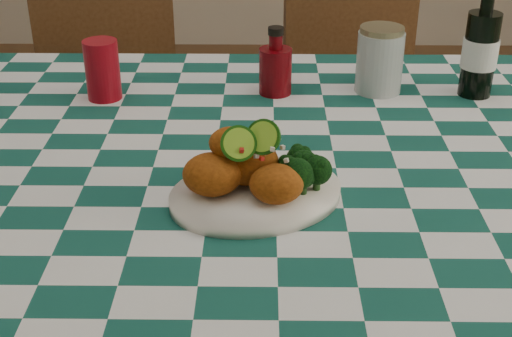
# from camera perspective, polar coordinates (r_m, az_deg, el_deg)

# --- Properties ---
(dining_table) EXTENTS (1.66, 1.06, 0.79)m
(dining_table) POSITION_cam_1_polar(r_m,az_deg,el_deg) (1.47, 1.30, -12.38)
(dining_table) COLOR #134D41
(dining_table) RESTS_ON ground
(plate) EXTENTS (0.33, 0.30, 0.02)m
(plate) POSITION_cam_1_polar(r_m,az_deg,el_deg) (1.10, 0.00, -2.12)
(plate) COLOR white
(plate) RESTS_ON dining_table
(fried_chicken_pile) EXTENTS (0.17, 0.12, 0.11)m
(fried_chicken_pile) POSITION_cam_1_polar(r_m,az_deg,el_deg) (1.07, -0.18, 0.81)
(fried_chicken_pile) COLOR #A24B0F
(fried_chicken_pile) RESTS_ON plate
(broccoli_side) EXTENTS (0.08, 0.08, 0.06)m
(broccoli_side) POSITION_cam_1_polar(r_m,az_deg,el_deg) (1.09, 4.09, -0.11)
(broccoli_side) COLOR black
(broccoli_side) RESTS_ON plate
(red_tumbler) EXTENTS (0.08, 0.08, 0.12)m
(red_tumbler) POSITION_cam_1_polar(r_m,az_deg,el_deg) (1.48, -12.18, 7.72)
(red_tumbler) COLOR maroon
(red_tumbler) RESTS_ON dining_table
(ketchup_bottle) EXTENTS (0.08, 0.08, 0.14)m
(ketchup_bottle) POSITION_cam_1_polar(r_m,az_deg,el_deg) (1.48, 1.57, 8.61)
(ketchup_bottle) COLOR #5D040A
(ketchup_bottle) RESTS_ON dining_table
(mason_jar) EXTENTS (0.10, 0.10, 0.14)m
(mason_jar) POSITION_cam_1_polar(r_m,az_deg,el_deg) (1.51, 9.87, 8.59)
(mason_jar) COLOR #B2BCBA
(mason_jar) RESTS_ON dining_table
(beer_bottle) EXTENTS (0.07, 0.07, 0.24)m
(beer_bottle) POSITION_cam_1_polar(r_m,az_deg,el_deg) (1.52, 17.64, 9.91)
(beer_bottle) COLOR black
(beer_bottle) RESTS_ON dining_table
(wooden_chair_left) EXTENTS (0.52, 0.53, 0.88)m
(wooden_chair_left) POSITION_cam_1_polar(r_m,az_deg,el_deg) (2.08, -10.53, 1.72)
(wooden_chair_left) COLOR #472814
(wooden_chair_left) RESTS_ON ground
(wooden_chair_right) EXTENTS (0.46, 0.47, 0.87)m
(wooden_chair_right) POSITION_cam_1_polar(r_m,az_deg,el_deg) (2.10, 8.39, 1.87)
(wooden_chair_right) COLOR #472814
(wooden_chair_right) RESTS_ON ground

